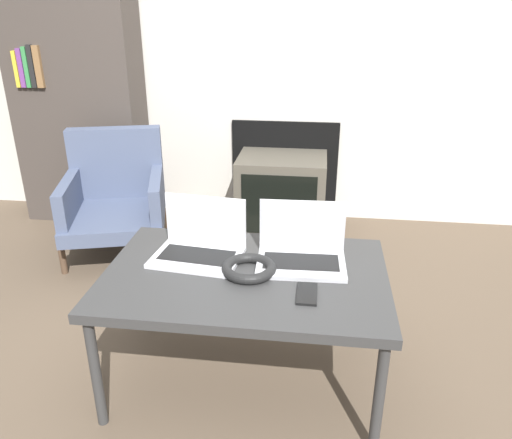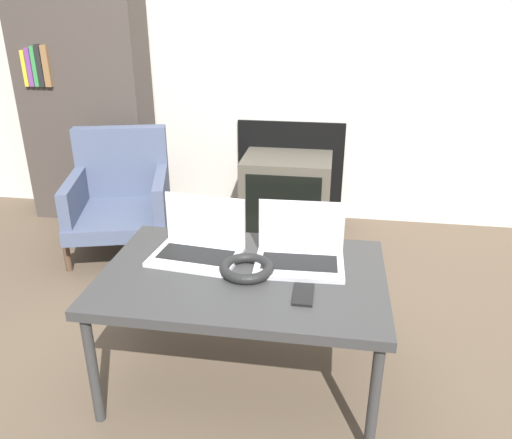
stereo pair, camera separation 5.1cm
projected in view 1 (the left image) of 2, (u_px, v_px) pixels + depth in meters
ground_plane at (241, 401)px, 1.86m from camera, size 14.00×14.00×0.00m
wall_back at (286, 18)px, 3.05m from camera, size 7.00×0.08×2.60m
table at (245, 281)px, 1.81m from camera, size 1.02×0.67×0.47m
laptop_left at (200, 244)px, 1.91m from camera, size 0.35×0.27×0.21m
laptop_right at (301, 250)px, 1.86m from camera, size 0.33×0.25×0.21m
headphones at (249, 268)px, 1.79m from camera, size 0.20×0.20×0.04m
phone at (307, 294)px, 1.65m from camera, size 0.07×0.14×0.01m
tv at (282, 193)px, 3.22m from camera, size 0.56×0.44×0.49m
armchair at (116, 193)px, 2.91m from camera, size 0.69×0.74×0.70m
bookshelf at (78, 97)px, 3.21m from camera, size 0.81×0.32×1.63m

